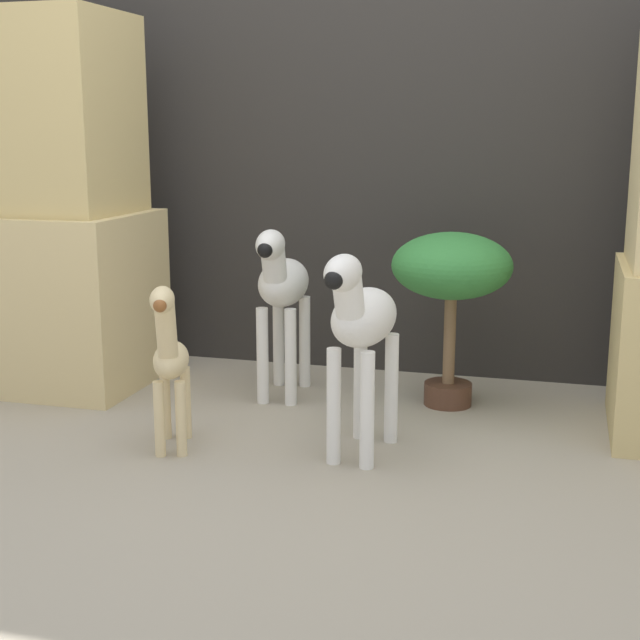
{
  "coord_description": "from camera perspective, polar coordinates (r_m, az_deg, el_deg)",
  "views": [
    {
      "loc": [
        0.69,
        -2.33,
        1.0
      ],
      "look_at": [
        -0.1,
        0.52,
        0.36
      ],
      "focal_mm": 50.0,
      "sensor_mm": 36.0,
      "label": 1
    }
  ],
  "objects": [
    {
      "name": "ground_plane",
      "position": [
        2.63,
        -0.98,
        -10.07
      ],
      "size": [
        14.0,
        14.0,
        0.0
      ],
      "primitive_type": "plane",
      "color": "#9E937F"
    },
    {
      "name": "wall_back",
      "position": [
        3.65,
        4.7,
        13.81
      ],
      "size": [
        6.4,
        0.08,
        2.2
      ],
      "color": "#2D2B28",
      "rests_on": "ground_plane"
    },
    {
      "name": "rock_pillar_left",
      "position": [
        3.58,
        -16.39,
        6.15
      ],
      "size": [
        0.65,
        0.58,
        1.41
      ],
      "color": "#DBC184",
      "rests_on": "ground_plane"
    },
    {
      "name": "zebra_right",
      "position": [
        2.68,
        2.62,
        -0.27
      ],
      "size": [
        0.21,
        0.47,
        0.65
      ],
      "color": "white",
      "rests_on": "ground_plane"
    },
    {
      "name": "zebra_left",
      "position": [
        3.28,
        -2.47,
        2.06
      ],
      "size": [
        0.2,
        0.47,
        0.65
      ],
      "color": "white",
      "rests_on": "ground_plane"
    },
    {
      "name": "giraffe_figurine",
      "position": [
        2.78,
        -9.61,
        -2.34
      ],
      "size": [
        0.2,
        0.36,
        0.55
      ],
      "color": "beige",
      "rests_on": "ground_plane"
    },
    {
      "name": "potted_palm_front",
      "position": [
        3.21,
        8.42,
        2.96
      ],
      "size": [
        0.43,
        0.43,
        0.63
      ],
      "color": "#513323",
      "rests_on": "ground_plane"
    }
  ]
}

